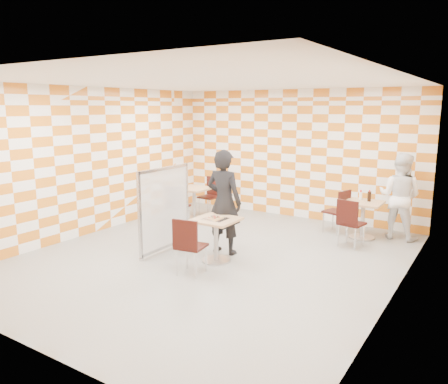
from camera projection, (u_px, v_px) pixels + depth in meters
name	position (u px, v px, depth m)	size (l,w,h in m)	color
room_shell	(230.00, 169.00, 7.81)	(7.00, 7.00, 7.00)	gray
main_table	(216.00, 232.00, 7.38)	(0.70, 0.70, 0.75)	tan
second_table	(363.00, 213.00, 8.69)	(0.70, 0.70, 0.75)	tan
empty_table	(194.00, 198.00, 10.19)	(0.70, 0.70, 0.75)	tan
chair_main_front	(188.00, 242.00, 6.73)	(0.48, 0.49, 0.92)	black
chair_second_front	(350.00, 220.00, 8.08)	(0.49, 0.50, 0.92)	black
chair_second_side	(340.00, 208.00, 9.00)	(0.53, 0.52, 0.92)	black
chair_empty_near	(176.00, 203.00, 9.47)	(0.50, 0.51, 0.92)	black
chair_empty_far	(211.00, 193.00, 10.63)	(0.45, 0.46, 0.92)	black
partition	(165.00, 209.00, 7.88)	(0.08, 1.38, 1.55)	white
man_dark	(224.00, 202.00, 7.75)	(0.68, 0.45, 1.87)	black
man_white	(400.00, 196.00, 8.64)	(0.83, 0.65, 1.71)	white
pizza_on_foil	(215.00, 218.00, 7.32)	(0.40, 0.40, 0.04)	silver
sport_bottle	(361.00, 196.00, 8.80)	(0.06, 0.06, 0.20)	white
soda_bottle	(369.00, 196.00, 8.66)	(0.07, 0.07, 0.23)	black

